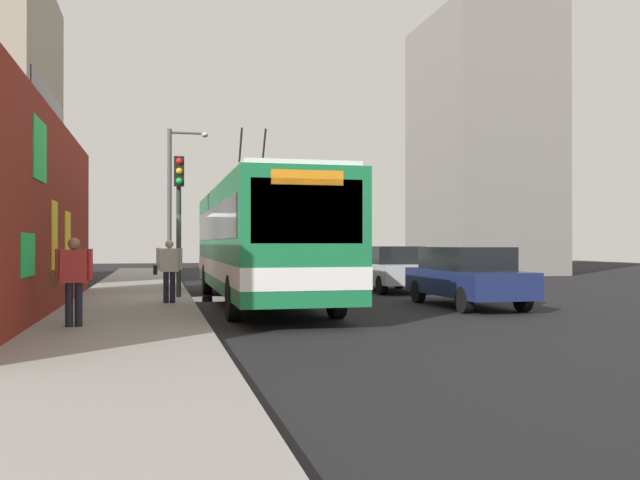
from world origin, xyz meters
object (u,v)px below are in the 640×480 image
parked_car_navy (466,275)px  street_lamp (174,193)px  city_bus (260,238)px  pedestrian_at_curb (169,266)px  traffic_light (179,202)px  parked_car_silver (390,268)px  pedestrian_near_wall (73,275)px

parked_car_navy → street_lamp: 14.60m
city_bus → parked_car_navy: (-2.05, -5.20, -0.99)m
pedestrian_at_curb → city_bus: bearing=-73.3°
parked_car_navy → city_bus: bearing=68.5°
parked_car_navy → traffic_light: bearing=66.8°
pedestrian_at_curb → parked_car_silver: bearing=-58.7°
city_bus → parked_car_silver: (3.92, -5.20, -0.99)m
parked_car_silver → pedestrian_near_wall: pedestrian_near_wall is taller
parked_car_silver → street_lamp: (6.34, 7.26, 2.95)m
street_lamp → parked_car_navy: bearing=-149.5°
parked_car_silver → traffic_light: size_ratio=1.05×
city_bus → parked_car_navy: bearing=-111.5°
parked_car_navy → pedestrian_at_curb: size_ratio=2.78×
city_bus → street_lamp: bearing=11.3°
city_bus → street_lamp: (10.26, 2.06, 1.95)m
parked_car_silver → traffic_light: traffic_light is taller
city_bus → parked_car_silver: city_bus is taller
traffic_light → street_lamp: 9.22m
parked_car_navy → pedestrian_near_wall: pedestrian_near_wall is taller
pedestrian_at_curb → traffic_light: bearing=-9.5°
parked_car_silver → traffic_light: bearing=111.1°
parked_car_silver → traffic_light: (-2.83, 7.35, 2.03)m
pedestrian_near_wall → traffic_light: 7.06m
parked_car_navy → pedestrian_at_curb: bearing=80.2°
parked_car_navy → pedestrian_near_wall: (-3.36, 9.44, 0.26)m
city_bus → traffic_light: size_ratio=3.05×
city_bus → traffic_light: (1.09, 2.15, 1.03)m
city_bus → pedestrian_near_wall: bearing=141.9°
pedestrian_at_curb → traffic_light: traffic_light is taller
city_bus → parked_car_silver: bearing=-53.0°
city_bus → street_lamp: size_ratio=1.94×
parked_car_navy → parked_car_silver: (5.98, 0.00, -0.00)m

